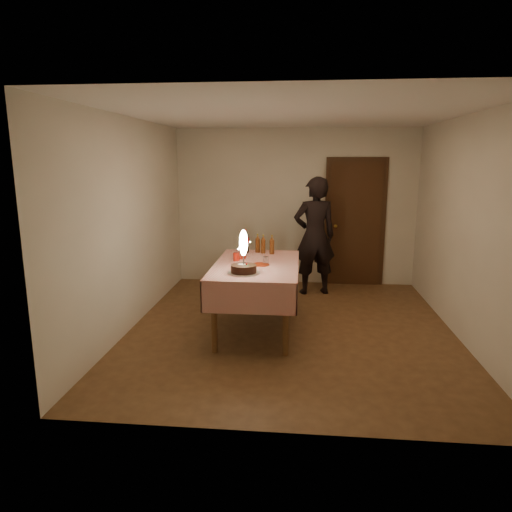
% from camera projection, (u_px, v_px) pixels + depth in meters
% --- Properties ---
extents(ground, '(4.00, 4.50, 0.01)m').
position_uv_depth(ground, '(290.00, 329.00, 5.75)').
color(ground, brown).
rests_on(ground, ground).
extents(room_shell, '(4.04, 4.54, 2.62)m').
position_uv_depth(room_shell, '(296.00, 196.00, 5.47)').
color(room_shell, beige).
rests_on(room_shell, ground).
extents(dining_table, '(1.02, 1.72, 0.84)m').
position_uv_depth(dining_table, '(256.00, 273.00, 5.58)').
color(dining_table, brown).
rests_on(dining_table, ground).
extents(birthday_cake, '(0.36, 0.36, 0.49)m').
position_uv_depth(birthday_cake, '(244.00, 263.00, 5.08)').
color(birthday_cake, white).
rests_on(birthday_cake, dining_table).
extents(red_plate, '(0.22, 0.22, 0.01)m').
position_uv_depth(red_plate, '(260.00, 264.00, 5.50)').
color(red_plate, '#A5270B').
rests_on(red_plate, dining_table).
extents(red_cup, '(0.08, 0.08, 0.10)m').
position_uv_depth(red_cup, '(236.00, 257.00, 5.71)').
color(red_cup, '#A6180B').
rests_on(red_cup, dining_table).
extents(clear_cup, '(0.07, 0.07, 0.09)m').
position_uv_depth(clear_cup, '(266.00, 260.00, 5.53)').
color(clear_cup, silver).
rests_on(clear_cup, dining_table).
extents(napkin_stack, '(0.15, 0.15, 0.02)m').
position_uv_depth(napkin_stack, '(240.00, 257.00, 5.87)').
color(napkin_stack, red).
rests_on(napkin_stack, dining_table).
extents(cola_bottle, '(0.10, 0.10, 0.32)m').
position_uv_depth(cola_bottle, '(245.00, 241.00, 6.21)').
color(cola_bottle, black).
rests_on(cola_bottle, dining_table).
extents(amber_bottle_left, '(0.06, 0.06, 0.26)m').
position_uv_depth(amber_bottle_left, '(258.00, 244.00, 6.22)').
color(amber_bottle_left, '#562A0E').
rests_on(amber_bottle_left, dining_table).
extents(amber_bottle_right, '(0.06, 0.06, 0.26)m').
position_uv_depth(amber_bottle_right, '(272.00, 245.00, 6.12)').
color(amber_bottle_right, '#562A0E').
rests_on(amber_bottle_right, dining_table).
extents(amber_bottle_mid, '(0.06, 0.06, 0.26)m').
position_uv_depth(amber_bottle_mid, '(263.00, 245.00, 6.16)').
color(amber_bottle_mid, '#562A0E').
rests_on(amber_bottle_mid, dining_table).
extents(photographer, '(0.76, 0.59, 1.84)m').
position_uv_depth(photographer, '(315.00, 236.00, 7.09)').
color(photographer, black).
rests_on(photographer, ground).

